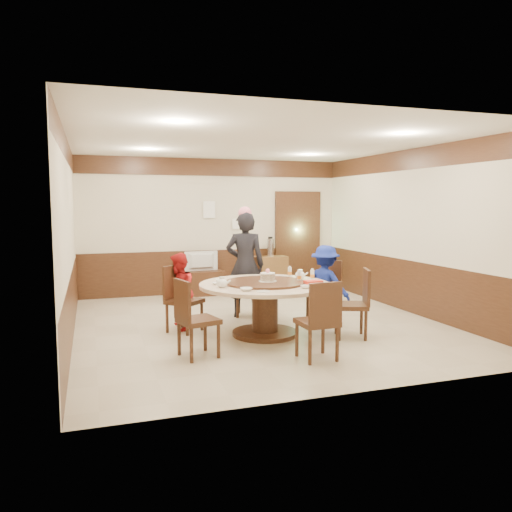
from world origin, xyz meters
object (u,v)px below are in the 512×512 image
object	(u,v)px
person_blue	(325,285)
birthday_cake	(268,277)
banquet_table	(265,298)
shrimp_platter	(313,283)
thermos	(270,247)
television	(202,261)
side_cabinet	(268,274)
tv_stand	(202,283)
person_red	(179,292)
person_standing	(245,265)

from	to	relation	value
person_blue	birthday_cake	bearing A→B (deg)	70.72
banquet_table	shrimp_platter	distance (m)	0.73
thermos	birthday_cake	bearing A→B (deg)	-110.63
banquet_table	shrimp_platter	world-z (taller)	shrimp_platter
television	thermos	distance (m)	1.52
banquet_table	side_cabinet	bearing A→B (deg)	69.58
banquet_table	birthday_cake	distance (m)	0.31
side_cabinet	tv_stand	bearing A→B (deg)	-178.81
thermos	side_cabinet	bearing A→B (deg)	180.00
person_red	person_blue	bearing A→B (deg)	86.65
side_cabinet	thermos	bearing A→B (deg)	0.00
birthday_cake	person_red	bearing A→B (deg)	148.73
person_standing	person_blue	size ratio (longest dim) A/B	1.41
birthday_cake	shrimp_platter	xyz separation A→B (m)	(0.56, -0.32, -0.06)
side_cabinet	thermos	world-z (taller)	thermos
tv_stand	person_red	bearing A→B (deg)	-109.11
shrimp_platter	television	size ratio (longest dim) A/B	0.43
person_standing	shrimp_platter	world-z (taller)	person_standing
person_blue	side_cabinet	bearing A→B (deg)	-40.62
person_red	tv_stand	xyz separation A→B (m)	(0.94, 2.72, -0.33)
banquet_table	person_standing	xyz separation A→B (m)	(0.08, 1.21, 0.34)
person_red	birthday_cake	bearing A→B (deg)	63.94
thermos	tv_stand	bearing A→B (deg)	-178.85
person_red	shrimp_platter	distance (m)	1.99
banquet_table	side_cabinet	distance (m)	3.66
person_red	shrimp_platter	size ratio (longest dim) A/B	3.84
person_standing	shrimp_platter	xyz separation A→B (m)	(0.51, -1.56, -0.09)
tv_stand	birthday_cake	bearing A→B (deg)	-86.61
television	side_cabinet	bearing A→B (deg)	176.78
banquet_table	shrimp_platter	bearing A→B (deg)	-30.18
birthday_cake	side_cabinet	world-z (taller)	birthday_cake
person_standing	tv_stand	world-z (taller)	person_standing
person_standing	television	bearing A→B (deg)	-62.94
person_red	thermos	size ratio (longest dim) A/B	3.03
shrimp_platter	tv_stand	world-z (taller)	shrimp_platter
banquet_table	person_blue	distance (m)	1.17
side_cabinet	person_standing	bearing A→B (deg)	-118.36
person_standing	birthday_cake	bearing A→B (deg)	108.32
birthday_cake	side_cabinet	size ratio (longest dim) A/B	0.32
banquet_table	tv_stand	size ratio (longest dim) A/B	2.19
birthday_cake	side_cabinet	xyz separation A→B (m)	(1.24, 3.45, -0.47)
television	side_cabinet	world-z (taller)	television
person_blue	side_cabinet	distance (m)	3.10
person_standing	banquet_table	bearing A→B (deg)	106.70
banquet_table	birthday_cake	world-z (taller)	birthday_cake
television	side_cabinet	distance (m)	1.48
person_red	birthday_cake	distance (m)	1.37
banquet_table	television	world-z (taller)	television
television	side_cabinet	xyz separation A→B (m)	(1.44, 0.03, -0.33)
person_red	birthday_cake	world-z (taller)	person_red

